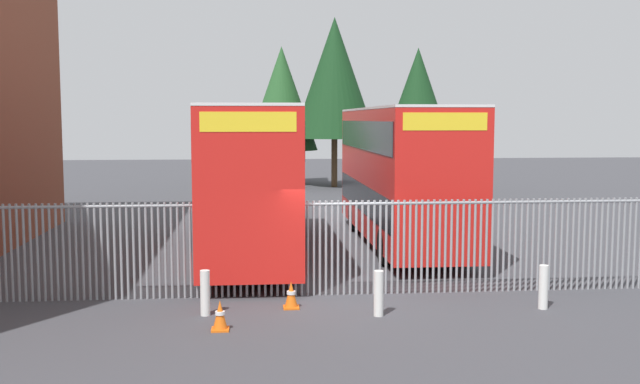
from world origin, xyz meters
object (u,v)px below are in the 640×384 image
double_decker_bus_near_gate (250,175)px  bollard_center_front (379,293)px  traffic_cone_by_gate (291,295)px  traffic_cone_mid_forecourt (220,316)px  bollard_near_right (543,287)px  double_decker_bus_behind_fence_left (401,170)px  bollard_near_left (205,293)px

double_decker_bus_near_gate → bollard_center_front: (2.66, -6.97, -1.95)m
traffic_cone_by_gate → traffic_cone_mid_forecourt: bearing=-133.4°
bollard_near_right → double_decker_bus_near_gate: bearing=133.0°
double_decker_bus_behind_fence_left → bollard_near_left: size_ratio=11.38×
bollard_near_left → traffic_cone_by_gate: size_ratio=1.61×
double_decker_bus_behind_fence_left → bollard_near_right: 8.62m
bollard_center_front → traffic_cone_by_gate: size_ratio=1.61×
bollard_center_front → bollard_near_right: bearing=3.9°
bollard_near_left → double_decker_bus_behind_fence_left: bearing=54.8°
double_decker_bus_near_gate → traffic_cone_mid_forecourt: double_decker_bus_near_gate is taller
bollard_near_left → traffic_cone_mid_forecourt: (0.36, -1.11, -0.19)m
double_decker_bus_near_gate → double_decker_bus_behind_fence_left: 5.07m
double_decker_bus_near_gate → bollard_near_right: size_ratio=11.38×
bollard_center_front → bollard_near_right: 3.62m
double_decker_bus_behind_fence_left → bollard_center_front: double_decker_bus_behind_fence_left is taller
traffic_cone_by_gate → traffic_cone_mid_forecourt: same height
bollard_near_left → traffic_cone_by_gate: (1.80, 0.42, -0.19)m
bollard_near_left → bollard_center_front: 3.59m
traffic_cone_mid_forecourt → traffic_cone_by_gate: bearing=46.6°
double_decker_bus_near_gate → double_decker_bus_behind_fence_left: (4.83, 1.55, 0.00)m
double_decker_bus_near_gate → double_decker_bus_behind_fence_left: size_ratio=1.00×
traffic_cone_by_gate → traffic_cone_mid_forecourt: 2.11m
double_decker_bus_behind_fence_left → traffic_cone_by_gate: double_decker_bus_behind_fence_left is taller
traffic_cone_mid_forecourt → double_decker_bus_near_gate: bearing=85.9°
traffic_cone_mid_forecourt → bollard_near_right: bearing=8.3°
bollard_center_front → bollard_near_left: bearing=174.3°
bollard_near_right → traffic_cone_mid_forecourt: bollard_near_right is taller
bollard_center_front → traffic_cone_mid_forecourt: bearing=-166.8°
bollard_near_left → traffic_cone_by_gate: bollard_near_left is taller
double_decker_bus_behind_fence_left → traffic_cone_mid_forecourt: double_decker_bus_behind_fence_left is taller
double_decker_bus_near_gate → bollard_near_right: 9.40m
double_decker_bus_behind_fence_left → traffic_cone_by_gate: 8.94m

